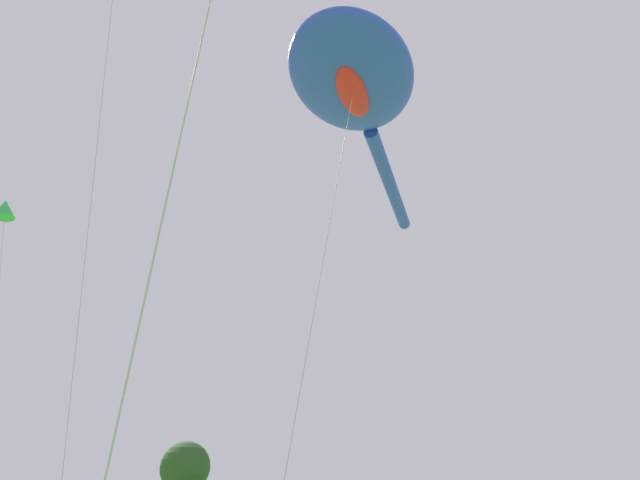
% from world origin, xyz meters
% --- Properties ---
extents(big_show_kite, '(12.53, 10.05, 15.41)m').
position_xyz_m(big_show_kite, '(3.52, 14.21, 14.59)').
color(big_show_kite, blue).
rests_on(big_show_kite, ground).
extents(small_kite_tiny_distant, '(2.38, 3.09, 13.21)m').
position_xyz_m(small_kite_tiny_distant, '(-4.80, 27.26, 12.73)').
color(small_kite_tiny_distant, green).
rests_on(small_kite_tiny_distant, ground).
extents(tree_broad_distant, '(5.83, 5.83, 8.33)m').
position_xyz_m(tree_broad_distant, '(22.60, 68.32, 5.38)').
color(tree_broad_distant, '#513823').
rests_on(tree_broad_distant, ground).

